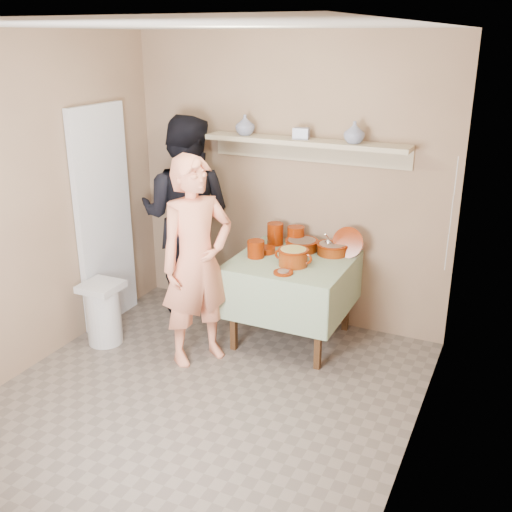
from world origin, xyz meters
The scene contains 22 objects.
ground centered at (0.00, 0.00, 0.00)m, with size 3.50×3.50×0.00m, color #6C5E54.
tile_panel centered at (-1.46, 0.95, 1.00)m, with size 0.06×0.70×2.00m, color silver.
plate_stack_a centered at (-0.04, 1.57, 0.86)m, with size 0.15×0.15×0.20m, color #6A1A03.
plate_stack_b centered at (0.15, 1.60, 0.85)m, with size 0.15×0.15×0.18m, color #6A1A03.
bowl_stack centered at (-0.06, 1.19, 0.83)m, with size 0.15×0.15×0.15m, color #6A1A03.
empty_bowl centered at (-0.03, 1.33, 0.79)m, with size 0.17×0.17×0.05m, color #6A1A03.
propped_lid centered at (0.64, 1.55, 0.88)m, with size 0.27×0.27×0.02m, color #6A1A03.
vase_right centered at (0.63, 1.61, 1.81)m, with size 0.17×0.17×0.18m, color navy.
vase_left centered at (-0.36, 1.62, 1.81)m, with size 0.17×0.17×0.18m, color navy.
ceramic_box centered at (0.16, 1.63, 1.77)m, with size 0.13×0.09×0.09m, color navy.
person_cook centered at (-0.32, 0.65, 0.86)m, with size 0.63×0.41×1.72m, color #F68F6A.
person_helper centered at (-0.92, 1.48, 0.94)m, with size 0.92×0.71×1.89m, color black.
room_shell centered at (0.00, 0.00, 1.61)m, with size 3.04×3.54×2.62m.
serving_table centered at (0.25, 1.28, 0.64)m, with size 0.97×0.97×0.76m.
cazuela_meat_a centered at (0.24, 1.52, 0.82)m, with size 0.30×0.30×0.10m.
cazuela_meat_b centered at (0.51, 1.53, 0.82)m, with size 0.28×0.28×0.10m.
ladle centered at (0.48, 1.52, 0.87)m, with size 0.08×0.26×0.19m.
cazuela_rice centered at (0.31, 1.14, 0.85)m, with size 0.33×0.25×0.14m.
front_plate centered at (0.30, 0.94, 0.77)m, with size 0.16×0.16×0.03m.
wall_shelf centered at (0.20, 1.65, 1.67)m, with size 1.80×0.25×0.21m.
trash_bin centered at (-1.21, 0.53, 0.28)m, with size 0.32×0.32×0.56m.
electrical_cord centered at (1.47, 1.48, 1.25)m, with size 0.01×0.05×0.90m.
Camera 1 is at (1.98, -3.17, 2.55)m, focal length 42.00 mm.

